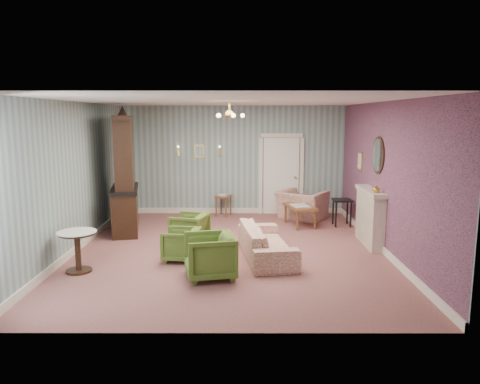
{
  "coord_description": "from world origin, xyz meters",
  "views": [
    {
      "loc": [
        0.22,
        -8.69,
        2.62
      ],
      "look_at": [
        0.2,
        0.4,
        1.1
      ],
      "focal_mm": 34.03,
      "sensor_mm": 36.0,
      "label": 1
    }
  ],
  "objects_px": {
    "olive_chair_a": "(210,254)",
    "dresser": "(124,171)",
    "olive_chair_c": "(189,227)",
    "sofa_chintz": "(266,237)",
    "wingback_chair": "(302,200)",
    "side_table_black": "(342,213)",
    "coffee_table": "(300,216)",
    "pedestal_table": "(78,252)",
    "olive_chair_b": "(181,243)",
    "fireplace": "(370,217)"
  },
  "relations": [
    {
      "from": "olive_chair_a",
      "to": "olive_chair_c",
      "type": "xyz_separation_m",
      "value": [
        -0.56,
        2.04,
        -0.05
      ]
    },
    {
      "from": "olive_chair_c",
      "to": "coffee_table",
      "type": "relative_size",
      "value": 0.71
    },
    {
      "from": "olive_chair_c",
      "to": "fireplace",
      "type": "xyz_separation_m",
      "value": [
        3.71,
        -0.08,
        0.23
      ]
    },
    {
      "from": "coffee_table",
      "to": "side_table_black",
      "type": "xyz_separation_m",
      "value": [
        1.01,
        -0.0,
        0.08
      ]
    },
    {
      "from": "side_table_black",
      "to": "pedestal_table",
      "type": "bearing_deg",
      "value": -147.58
    },
    {
      "from": "coffee_table",
      "to": "side_table_black",
      "type": "height_order",
      "value": "side_table_black"
    },
    {
      "from": "wingback_chair",
      "to": "pedestal_table",
      "type": "bearing_deg",
      "value": 77.42
    },
    {
      "from": "olive_chair_c",
      "to": "dresser",
      "type": "relative_size",
      "value": 0.25
    },
    {
      "from": "wingback_chair",
      "to": "side_table_black",
      "type": "distance_m",
      "value": 1.16
    },
    {
      "from": "olive_chair_a",
      "to": "dresser",
      "type": "xyz_separation_m",
      "value": [
        -2.14,
        3.07,
        1.0
      ]
    },
    {
      "from": "coffee_table",
      "to": "pedestal_table",
      "type": "bearing_deg",
      "value": -141.74
    },
    {
      "from": "olive_chair_c",
      "to": "wingback_chair",
      "type": "height_order",
      "value": "wingback_chair"
    },
    {
      "from": "olive_chair_c",
      "to": "sofa_chintz",
      "type": "distance_m",
      "value": 1.82
    },
    {
      "from": "olive_chair_a",
      "to": "fireplace",
      "type": "xyz_separation_m",
      "value": [
        3.15,
        1.96,
        0.18
      ]
    },
    {
      "from": "wingback_chair",
      "to": "pedestal_table",
      "type": "relative_size",
      "value": 1.57
    },
    {
      "from": "fireplace",
      "to": "coffee_table",
      "type": "distance_m",
      "value": 2.06
    },
    {
      "from": "olive_chair_b",
      "to": "coffee_table",
      "type": "xyz_separation_m",
      "value": [
        2.51,
        2.66,
        -0.07
      ]
    },
    {
      "from": "dresser",
      "to": "side_table_black",
      "type": "xyz_separation_m",
      "value": [
        5.08,
        0.5,
        -1.07
      ]
    },
    {
      "from": "fireplace",
      "to": "side_table_black",
      "type": "distance_m",
      "value": 1.65
    },
    {
      "from": "sofa_chintz",
      "to": "dresser",
      "type": "distance_m",
      "value": 3.83
    },
    {
      "from": "olive_chair_b",
      "to": "coffee_table",
      "type": "distance_m",
      "value": 3.66
    },
    {
      "from": "olive_chair_c",
      "to": "sofa_chintz",
      "type": "xyz_separation_m",
      "value": [
        1.55,
        -0.95,
        0.05
      ]
    },
    {
      "from": "olive_chair_a",
      "to": "sofa_chintz",
      "type": "relative_size",
      "value": 0.39
    },
    {
      "from": "sofa_chintz",
      "to": "pedestal_table",
      "type": "xyz_separation_m",
      "value": [
        -3.24,
        -0.81,
        -0.04
      ]
    },
    {
      "from": "dresser",
      "to": "side_table_black",
      "type": "distance_m",
      "value": 5.22
    },
    {
      "from": "olive_chair_a",
      "to": "side_table_black",
      "type": "relative_size",
      "value": 1.22
    },
    {
      "from": "fireplace",
      "to": "pedestal_table",
      "type": "distance_m",
      "value": 5.66
    },
    {
      "from": "olive_chair_a",
      "to": "olive_chair_c",
      "type": "relative_size",
      "value": 1.15
    },
    {
      "from": "olive_chair_a",
      "to": "wingback_chair",
      "type": "height_order",
      "value": "wingback_chair"
    },
    {
      "from": "olive_chair_b",
      "to": "wingback_chair",
      "type": "height_order",
      "value": "wingback_chair"
    },
    {
      "from": "pedestal_table",
      "to": "dresser",
      "type": "bearing_deg",
      "value": 87.66
    },
    {
      "from": "coffee_table",
      "to": "dresser",
      "type": "bearing_deg",
      "value": -172.93
    },
    {
      "from": "olive_chair_c",
      "to": "olive_chair_a",
      "type": "bearing_deg",
      "value": 32.03
    },
    {
      "from": "dresser",
      "to": "fireplace",
      "type": "distance_m",
      "value": 5.47
    },
    {
      "from": "olive_chair_c",
      "to": "fireplace",
      "type": "distance_m",
      "value": 3.72
    },
    {
      "from": "wingback_chair",
      "to": "olive_chair_b",
      "type": "bearing_deg",
      "value": 86.36
    },
    {
      "from": "olive_chair_c",
      "to": "wingback_chair",
      "type": "distance_m",
      "value": 3.52
    },
    {
      "from": "olive_chair_b",
      "to": "olive_chair_c",
      "type": "distance_m",
      "value": 1.12
    },
    {
      "from": "olive_chair_b",
      "to": "olive_chair_c",
      "type": "height_order",
      "value": "olive_chair_c"
    },
    {
      "from": "olive_chair_c",
      "to": "wingback_chair",
      "type": "bearing_deg",
      "value": 147.83
    },
    {
      "from": "sofa_chintz",
      "to": "olive_chair_c",
      "type": "bearing_deg",
      "value": 50.53
    },
    {
      "from": "dresser",
      "to": "pedestal_table",
      "type": "height_order",
      "value": "dresser"
    },
    {
      "from": "olive_chair_a",
      "to": "sofa_chintz",
      "type": "height_order",
      "value": "olive_chair_a"
    },
    {
      "from": "wingback_chair",
      "to": "olive_chair_c",
      "type": "bearing_deg",
      "value": 75.38
    },
    {
      "from": "olive_chair_a",
      "to": "side_table_black",
      "type": "height_order",
      "value": "olive_chair_a"
    },
    {
      "from": "side_table_black",
      "to": "pedestal_table",
      "type": "height_order",
      "value": "pedestal_table"
    },
    {
      "from": "dresser",
      "to": "coffee_table",
      "type": "relative_size",
      "value": 2.84
    },
    {
      "from": "olive_chair_b",
      "to": "side_table_black",
      "type": "xyz_separation_m",
      "value": [
        3.52,
        2.66,
        0.0
      ]
    },
    {
      "from": "side_table_black",
      "to": "olive_chair_c",
      "type": "bearing_deg",
      "value": -156.29
    },
    {
      "from": "olive_chair_b",
      "to": "dresser",
      "type": "distance_m",
      "value": 2.87
    }
  ]
}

